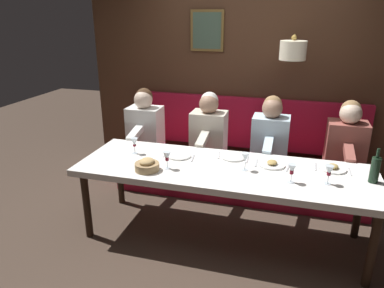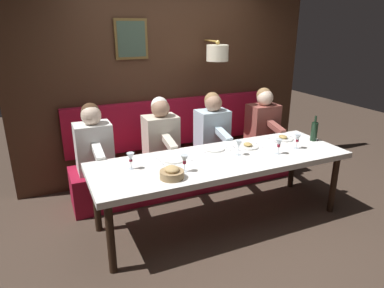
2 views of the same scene
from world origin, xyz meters
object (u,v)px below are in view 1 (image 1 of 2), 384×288
object	(u,v)px
bread_bowl	(147,165)
wine_glass_3	(245,158)
diner_far	(145,123)
wine_glass_0	(167,157)
diner_near	(270,134)
wine_bottle	(375,169)
dining_table	(224,174)
wine_glass_4	(134,143)
wine_glass_1	(292,170)
wine_glass_2	(329,171)
diner_nearest	(346,140)
diner_middle	(209,129)

from	to	relation	value
bread_bowl	wine_glass_3	bearing A→B (deg)	-73.78
diner_far	bread_bowl	bearing A→B (deg)	-156.16
wine_glass_0	diner_near	bearing A→B (deg)	-38.74
diner_far	wine_bottle	world-z (taller)	diner_far
dining_table	wine_glass_4	size ratio (longest dim) A/B	16.52
diner_far	wine_glass_1	size ratio (longest dim) A/B	4.82
wine_glass_4	wine_bottle	bearing A→B (deg)	-91.50
wine_glass_1	wine_glass_3	bearing A→B (deg)	70.41
diner_far	wine_glass_2	size ratio (longest dim) A/B	4.82
diner_far	dining_table	bearing A→B (deg)	-127.38
diner_nearest	wine_bottle	bearing A→B (deg)	-171.50
wine_glass_4	diner_nearest	bearing A→B (deg)	-69.27
wine_glass_2	wine_glass_4	bearing A→B (deg)	83.86
wine_glass_2	bread_bowl	bearing A→B (deg)	95.74
bread_bowl	wine_glass_1	bearing A→B (deg)	-85.34
diner_far	wine_glass_1	world-z (taller)	diner_far
wine_bottle	wine_glass_1	bearing A→B (deg)	106.21
wine_glass_1	wine_glass_2	size ratio (longest dim) A/B	1.00
diner_nearest	wine_glass_3	distance (m)	1.29
bread_bowl	wine_glass_2	bearing A→B (deg)	-84.26
diner_far	wine_glass_0	size ratio (longest dim) A/B	4.82
wine_glass_0	wine_glass_4	size ratio (longest dim) A/B	1.00
diner_nearest	diner_near	size ratio (longest dim) A/B	1.00
diner_nearest	diner_far	world-z (taller)	same
dining_table	bread_bowl	distance (m)	0.71
wine_glass_0	wine_glass_1	xyz separation A→B (m)	(0.02, -1.09, -0.00)
diner_near	dining_table	bearing A→B (deg)	158.54
wine_glass_0	wine_glass_1	world-z (taller)	same
wine_glass_2	wine_bottle	xyz separation A→B (m)	(0.14, -0.37, 0.00)
diner_middle	wine_glass_4	size ratio (longest dim) A/B	4.82
diner_far	wine_glass_0	bearing A→B (deg)	-147.70
wine_glass_3	wine_bottle	world-z (taller)	wine_bottle
wine_glass_1	bread_bowl	size ratio (longest dim) A/B	0.75
diner_far	wine_glass_4	size ratio (longest dim) A/B	4.82
wine_glass_1	dining_table	bearing A→B (deg)	75.96
diner_far	wine_glass_1	xyz separation A→B (m)	(-1.03, -1.75, 0.04)
diner_near	wine_glass_2	xyz separation A→B (m)	(-0.98, -0.54, 0.04)
diner_nearest	diner_middle	bearing A→B (deg)	90.00
diner_nearest	wine_glass_1	size ratio (longest dim) A/B	4.82
dining_table	wine_glass_0	distance (m)	0.55
dining_table	diner_middle	world-z (taller)	diner_middle
wine_glass_0	wine_bottle	bearing A→B (deg)	-83.25
diner_nearest	diner_far	distance (m)	2.29
diner_far	wine_glass_2	world-z (taller)	diner_far
wine_glass_4	wine_glass_0	bearing A→B (deg)	-121.03
dining_table	wine_glass_4	bearing A→B (deg)	83.87
wine_glass_3	bread_bowl	bearing A→B (deg)	106.22
wine_glass_3	wine_bottle	size ratio (longest dim) A/B	0.55
diner_middle	wine_glass_0	distance (m)	1.06
diner_nearest	wine_glass_3	xyz separation A→B (m)	(-0.89, 0.94, 0.04)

